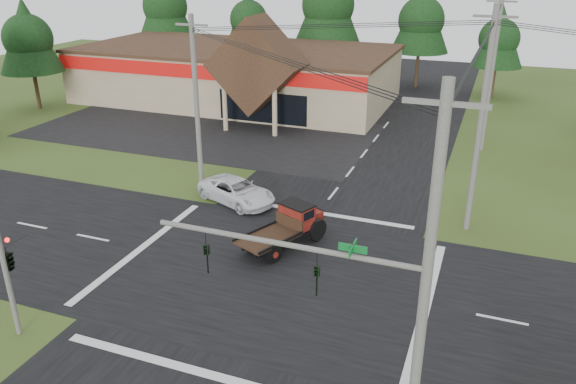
% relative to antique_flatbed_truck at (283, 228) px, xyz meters
% --- Properties ---
extents(ground, '(120.00, 120.00, 0.00)m').
position_rel_antique_flatbed_truck_xyz_m(ground, '(0.45, -2.65, -1.03)').
color(ground, '#344619').
rests_on(ground, ground).
extents(road_ns, '(12.00, 120.00, 0.02)m').
position_rel_antique_flatbed_truck_xyz_m(road_ns, '(0.45, -2.65, -1.02)').
color(road_ns, black).
rests_on(road_ns, ground).
extents(road_ew, '(120.00, 12.00, 0.02)m').
position_rel_antique_flatbed_truck_xyz_m(road_ew, '(0.45, -2.65, -1.02)').
color(road_ew, black).
rests_on(road_ew, ground).
extents(parking_apron, '(28.00, 14.00, 0.02)m').
position_rel_antique_flatbed_truck_xyz_m(parking_apron, '(-13.55, 16.35, -1.02)').
color(parking_apron, black).
rests_on(parking_apron, ground).
extents(cvs_building, '(30.40, 18.20, 9.19)m').
position_rel_antique_flatbed_truck_xyz_m(cvs_building, '(-15.25, 26.92, 1.74)').
color(cvs_building, tan).
rests_on(cvs_building, ground).
extents(traffic_signal_mast, '(8.12, 0.24, 7.00)m').
position_rel_antique_flatbed_truck_xyz_m(traffic_signal_mast, '(6.27, -10.15, 3.39)').
color(traffic_signal_mast, '#595651').
rests_on(traffic_signal_mast, ground).
extents(traffic_signal_corner, '(0.53, 2.48, 4.40)m').
position_rel_antique_flatbed_truck_xyz_m(traffic_signal_corner, '(-7.05, -9.97, 2.49)').
color(traffic_signal_corner, '#595651').
rests_on(traffic_signal_corner, ground).
extents(utility_pole_nr, '(2.00, 0.30, 11.00)m').
position_rel_antique_flatbed_truck_xyz_m(utility_pole_nr, '(7.95, -10.15, 4.60)').
color(utility_pole_nr, '#595651').
rests_on(utility_pole_nr, ground).
extents(utility_pole_nw, '(2.00, 0.30, 10.50)m').
position_rel_antique_flatbed_truck_xyz_m(utility_pole_nw, '(-7.55, 5.35, 4.35)').
color(utility_pole_nw, '#595651').
rests_on(utility_pole_nw, ground).
extents(utility_pole_ne, '(2.00, 0.30, 11.50)m').
position_rel_antique_flatbed_truck_xyz_m(utility_pole_ne, '(8.45, 5.35, 4.86)').
color(utility_pole_ne, '#595651').
rests_on(utility_pole_ne, ground).
extents(utility_pole_n, '(2.00, 0.30, 11.20)m').
position_rel_antique_flatbed_truck_xyz_m(utility_pole_n, '(8.45, 19.35, 4.71)').
color(utility_pole_n, '#595651').
rests_on(utility_pole_n, ground).
extents(tree_row_a, '(6.72, 6.72, 12.12)m').
position_rel_antique_flatbed_truck_xyz_m(tree_row_a, '(-29.55, 37.35, 7.02)').
color(tree_row_a, '#332316').
rests_on(tree_row_a, ground).
extents(tree_row_b, '(5.60, 5.60, 10.10)m').
position_rel_antique_flatbed_truck_xyz_m(tree_row_b, '(-19.55, 39.35, 5.67)').
color(tree_row_b, '#332316').
rests_on(tree_row_b, ground).
extents(tree_row_c, '(7.28, 7.28, 13.13)m').
position_rel_antique_flatbed_truck_xyz_m(tree_row_c, '(-9.55, 38.35, 7.69)').
color(tree_row_c, '#332316').
rests_on(tree_row_c, ground).
extents(tree_row_d, '(6.16, 6.16, 11.11)m').
position_rel_antique_flatbed_truck_xyz_m(tree_row_d, '(0.45, 39.35, 6.34)').
color(tree_row_d, '#332316').
rests_on(tree_row_d, ground).
extents(tree_row_e, '(5.04, 5.04, 9.09)m').
position_rel_antique_flatbed_truck_xyz_m(tree_row_e, '(8.45, 37.35, 5.00)').
color(tree_row_e, '#332316').
rests_on(tree_row_e, ground).
extents(tree_side_w, '(5.60, 5.60, 10.10)m').
position_rel_antique_flatbed_truck_xyz_m(tree_side_w, '(-31.55, 17.35, 5.67)').
color(tree_side_w, '#332316').
rests_on(tree_side_w, ground).
extents(antique_flatbed_truck, '(3.69, 5.29, 2.07)m').
position_rel_antique_flatbed_truck_xyz_m(antique_flatbed_truck, '(0.00, 0.00, 0.00)').
color(antique_flatbed_truck, '#5B0D10').
rests_on(antique_flatbed_truck, ground).
extents(white_pickup, '(5.52, 4.04, 1.40)m').
position_rel_antique_flatbed_truck_xyz_m(white_pickup, '(-4.54, 4.16, -0.34)').
color(white_pickup, white).
rests_on(white_pickup, ground).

